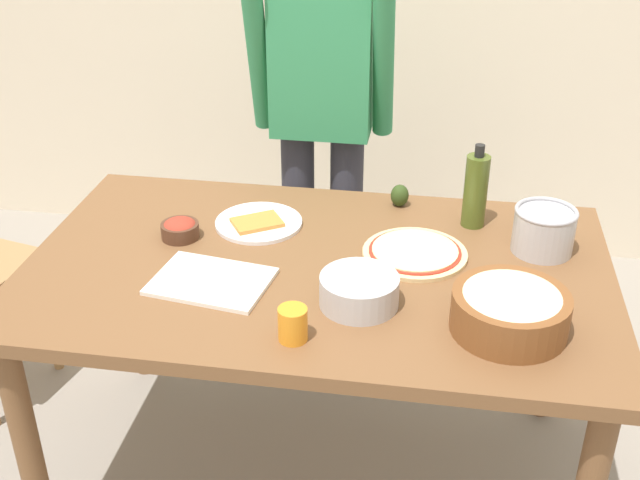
# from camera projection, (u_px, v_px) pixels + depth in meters

# --- Properties ---
(ground) EXTENTS (8.00, 8.00, 0.00)m
(ground) POSITION_uv_depth(u_px,v_px,m) (317.00, 469.00, 2.55)
(ground) COLOR gray
(dining_table) EXTENTS (1.60, 0.96, 0.76)m
(dining_table) POSITION_uv_depth(u_px,v_px,m) (317.00, 293.00, 2.22)
(dining_table) COLOR brown
(dining_table) RESTS_ON ground
(person_cook) EXTENTS (0.49, 0.25, 1.62)m
(person_cook) POSITION_uv_depth(u_px,v_px,m) (322.00, 107.00, 2.76)
(person_cook) COLOR #2D2D38
(person_cook) RESTS_ON ground
(pizza_raw_on_board) EXTENTS (0.29, 0.29, 0.02)m
(pizza_raw_on_board) POSITION_uv_depth(u_px,v_px,m) (415.00, 253.00, 2.22)
(pizza_raw_on_board) COLOR beige
(pizza_raw_on_board) RESTS_ON dining_table
(plate_with_slice) EXTENTS (0.26, 0.26, 0.02)m
(plate_with_slice) POSITION_uv_depth(u_px,v_px,m) (258.00, 223.00, 2.38)
(plate_with_slice) COLOR white
(plate_with_slice) RESTS_ON dining_table
(popcorn_bowl) EXTENTS (0.28, 0.28, 0.11)m
(popcorn_bowl) POSITION_uv_depth(u_px,v_px,m) (510.00, 308.00, 1.88)
(popcorn_bowl) COLOR brown
(popcorn_bowl) RESTS_ON dining_table
(mixing_bowl_steel) EXTENTS (0.20, 0.20, 0.08)m
(mixing_bowl_steel) POSITION_uv_depth(u_px,v_px,m) (359.00, 291.00, 1.99)
(mixing_bowl_steel) COLOR #B7B7BC
(mixing_bowl_steel) RESTS_ON dining_table
(small_sauce_bowl) EXTENTS (0.11, 0.11, 0.06)m
(small_sauce_bowl) POSITION_uv_depth(u_px,v_px,m) (180.00, 229.00, 2.30)
(small_sauce_bowl) COLOR #4C2D1E
(small_sauce_bowl) RESTS_ON dining_table
(olive_oil_bottle) EXTENTS (0.07, 0.07, 0.26)m
(olive_oil_bottle) POSITION_uv_depth(u_px,v_px,m) (476.00, 190.00, 2.33)
(olive_oil_bottle) COLOR #47561E
(olive_oil_bottle) RESTS_ON dining_table
(steel_pot) EXTENTS (0.17, 0.17, 0.13)m
(steel_pot) POSITION_uv_depth(u_px,v_px,m) (544.00, 230.00, 2.22)
(steel_pot) COLOR #B7B7BC
(steel_pot) RESTS_ON dining_table
(cup_orange) EXTENTS (0.07, 0.07, 0.08)m
(cup_orange) POSITION_uv_depth(u_px,v_px,m) (295.00, 324.00, 1.86)
(cup_orange) COLOR orange
(cup_orange) RESTS_ON dining_table
(cutting_board_white) EXTENTS (0.33, 0.26, 0.01)m
(cutting_board_white) POSITION_uv_depth(u_px,v_px,m) (211.00, 281.00, 2.09)
(cutting_board_white) COLOR white
(cutting_board_white) RESTS_ON dining_table
(avocado) EXTENTS (0.06, 0.06, 0.07)m
(avocado) POSITION_uv_depth(u_px,v_px,m) (400.00, 195.00, 2.48)
(avocado) COLOR #2D4219
(avocado) RESTS_ON dining_table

